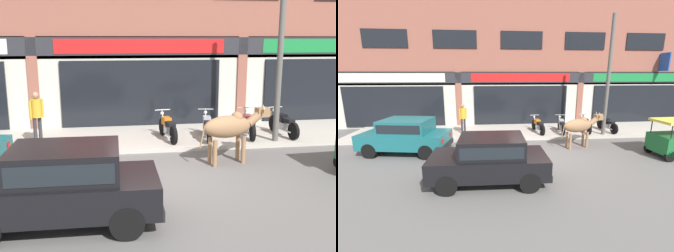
# 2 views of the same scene
# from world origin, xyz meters

# --- Properties ---
(ground_plane) EXTENTS (90.00, 90.00, 0.00)m
(ground_plane) POSITION_xyz_m (0.00, 0.00, 0.00)
(ground_plane) COLOR #605E5B
(sidewalk) EXTENTS (19.00, 3.32, 0.14)m
(sidewalk) POSITION_xyz_m (0.00, 3.86, 0.07)
(sidewalk) COLOR #B7AFA3
(sidewalk) RESTS_ON ground
(shop_building) EXTENTS (23.00, 1.40, 8.72)m
(shop_building) POSITION_xyz_m (0.00, 5.77, 4.14)
(shop_building) COLOR #8E5142
(shop_building) RESTS_ON ground
(cow) EXTENTS (2.12, 0.86, 1.61)m
(cow) POSITION_xyz_m (1.97, 0.96, 1.01)
(cow) COLOR #936B47
(cow) RESTS_ON ground
(car_1) EXTENTS (3.64, 1.68, 1.46)m
(car_1) POSITION_xyz_m (-2.11, -2.08, 0.81)
(car_1) COLOR black
(car_1) RESTS_ON ground
(motorcycle_0) EXTENTS (0.52, 1.81, 0.88)m
(motorcycle_0) POSITION_xyz_m (0.61, 3.22, 0.53)
(motorcycle_0) COLOR black
(motorcycle_0) RESTS_ON sidewalk
(motorcycle_1) EXTENTS (0.58, 1.80, 0.88)m
(motorcycle_1) POSITION_xyz_m (1.89, 3.14, 0.53)
(motorcycle_1) COLOR black
(motorcycle_1) RESTS_ON sidewalk
(motorcycle_2) EXTENTS (0.57, 1.81, 0.88)m
(motorcycle_2) POSITION_xyz_m (3.32, 3.21, 0.53)
(motorcycle_2) COLOR black
(motorcycle_2) RESTS_ON sidewalk
(motorcycle_3) EXTENTS (0.52, 1.81, 0.88)m
(motorcycle_3) POSITION_xyz_m (4.53, 3.16, 0.53)
(motorcycle_3) COLOR black
(motorcycle_3) RESTS_ON sidewalk
(pedestrian) EXTENTS (0.38, 0.37, 1.60)m
(pedestrian) POSITION_xyz_m (-3.42, 3.36, 1.13)
(pedestrian) COLOR #2D2D33
(pedestrian) RESTS_ON sidewalk
(utility_pole) EXTENTS (0.18, 0.18, 5.94)m
(utility_pole) POSITION_xyz_m (3.96, 2.50, 3.11)
(utility_pole) COLOR #595651
(utility_pole) RESTS_ON sidewalk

